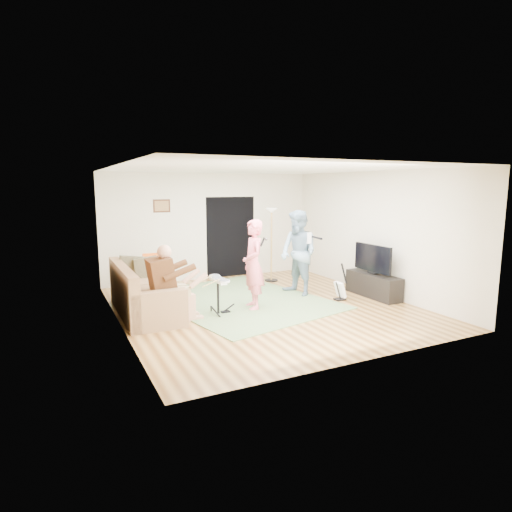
{
  "coord_description": "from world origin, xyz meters",
  "views": [
    {
      "loc": [
        -3.77,
        -7.34,
        2.37
      ],
      "look_at": [
        -0.03,
        0.3,
        0.98
      ],
      "focal_mm": 30.0,
      "sensor_mm": 36.0,
      "label": 1
    }
  ],
  "objects_px": {
    "drum_kit": "(218,298)",
    "singer": "(253,265)",
    "television": "(373,258)",
    "sofa": "(140,298)",
    "tv_cabinet": "(373,285)",
    "dining_chair": "(153,281)",
    "guitarist": "(298,253)",
    "torchiere_lamp": "(272,231)",
    "guitar_spare": "(340,289)"
  },
  "relations": [
    {
      "from": "dining_chair",
      "to": "television",
      "type": "height_order",
      "value": "television"
    },
    {
      "from": "guitarist",
      "to": "dining_chair",
      "type": "height_order",
      "value": "guitarist"
    },
    {
      "from": "guitarist",
      "to": "guitar_spare",
      "type": "distance_m",
      "value": 1.19
    },
    {
      "from": "sofa",
      "to": "tv_cabinet",
      "type": "xyz_separation_m",
      "value": [
        4.8,
        -0.9,
        -0.06
      ]
    },
    {
      "from": "drum_kit",
      "to": "singer",
      "type": "xyz_separation_m",
      "value": [
        0.76,
        0.07,
        0.56
      ]
    },
    {
      "from": "tv_cabinet",
      "to": "television",
      "type": "bearing_deg",
      "value": -180.0
    },
    {
      "from": "guitarist",
      "to": "torchiere_lamp",
      "type": "bearing_deg",
      "value": 164.24
    },
    {
      "from": "sofa",
      "to": "dining_chair",
      "type": "xyz_separation_m",
      "value": [
        0.54,
        1.31,
        0.01
      ]
    },
    {
      "from": "singer",
      "to": "dining_chair",
      "type": "bearing_deg",
      "value": -131.08
    },
    {
      "from": "singer",
      "to": "dining_chair",
      "type": "xyz_separation_m",
      "value": [
        -1.52,
        1.89,
        -0.55
      ]
    },
    {
      "from": "guitarist",
      "to": "dining_chair",
      "type": "distance_m",
      "value": 3.23
    },
    {
      "from": "guitar_spare",
      "to": "drum_kit",
      "type": "bearing_deg",
      "value": 176.17
    },
    {
      "from": "sofa",
      "to": "singer",
      "type": "distance_m",
      "value": 2.22
    },
    {
      "from": "drum_kit",
      "to": "guitar_spare",
      "type": "xyz_separation_m",
      "value": [
        2.68,
        -0.18,
        -0.09
      ]
    },
    {
      "from": "guitar_spare",
      "to": "tv_cabinet",
      "type": "bearing_deg",
      "value": -5.14
    },
    {
      "from": "drum_kit",
      "to": "dining_chair",
      "type": "relative_size",
      "value": 0.78
    },
    {
      "from": "torchiere_lamp",
      "to": "tv_cabinet",
      "type": "xyz_separation_m",
      "value": [
        1.26,
        -2.34,
        -1.01
      ]
    },
    {
      "from": "guitar_spare",
      "to": "tv_cabinet",
      "type": "height_order",
      "value": "guitar_spare"
    },
    {
      "from": "sofa",
      "to": "torchiere_lamp",
      "type": "bearing_deg",
      "value": 22.06
    },
    {
      "from": "guitar_spare",
      "to": "dining_chair",
      "type": "bearing_deg",
      "value": 148.14
    },
    {
      "from": "drum_kit",
      "to": "dining_chair",
      "type": "distance_m",
      "value": 2.1
    },
    {
      "from": "guitar_spare",
      "to": "guitarist",
      "type": "bearing_deg",
      "value": 126.32
    },
    {
      "from": "sofa",
      "to": "guitarist",
      "type": "distance_m",
      "value": 3.47
    },
    {
      "from": "singer",
      "to": "television",
      "type": "xyz_separation_m",
      "value": [
        2.69,
        -0.33,
        -0.02
      ]
    },
    {
      "from": "drum_kit",
      "to": "dining_chair",
      "type": "bearing_deg",
      "value": 111.23
    },
    {
      "from": "tv_cabinet",
      "to": "guitarist",
      "type": "bearing_deg",
      "value": 148.65
    },
    {
      "from": "singer",
      "to": "guitarist",
      "type": "distance_m",
      "value": 1.44
    },
    {
      "from": "singer",
      "to": "guitarist",
      "type": "height_order",
      "value": "guitarist"
    },
    {
      "from": "torchiere_lamp",
      "to": "television",
      "type": "distance_m",
      "value": 2.66
    },
    {
      "from": "torchiere_lamp",
      "to": "dining_chair",
      "type": "bearing_deg",
      "value": -177.56
    },
    {
      "from": "guitarist",
      "to": "torchiere_lamp",
      "type": "height_order",
      "value": "guitarist"
    },
    {
      "from": "drum_kit",
      "to": "guitar_spare",
      "type": "relative_size",
      "value": 0.91
    },
    {
      "from": "singer",
      "to": "television",
      "type": "distance_m",
      "value": 2.71
    },
    {
      "from": "guitarist",
      "to": "dining_chair",
      "type": "bearing_deg",
      "value": -126.16
    },
    {
      "from": "singer",
      "to": "dining_chair",
      "type": "relative_size",
      "value": 1.91
    },
    {
      "from": "sofa",
      "to": "dining_chair",
      "type": "height_order",
      "value": "sofa"
    },
    {
      "from": "dining_chair",
      "to": "singer",
      "type": "bearing_deg",
      "value": -50.37
    },
    {
      "from": "sofa",
      "to": "torchiere_lamp",
      "type": "height_order",
      "value": "torchiere_lamp"
    },
    {
      "from": "singer",
      "to": "sofa",
      "type": "bearing_deg",
      "value": -95.65
    },
    {
      "from": "tv_cabinet",
      "to": "guitar_spare",
      "type": "bearing_deg",
      "value": 174.86
    },
    {
      "from": "drum_kit",
      "to": "guitarist",
      "type": "relative_size",
      "value": 0.38
    },
    {
      "from": "sofa",
      "to": "torchiere_lamp",
      "type": "relative_size",
      "value": 1.27
    },
    {
      "from": "drum_kit",
      "to": "torchiere_lamp",
      "type": "distance_m",
      "value": 3.2
    },
    {
      "from": "drum_kit",
      "to": "sofa",
      "type": "bearing_deg",
      "value": 153.5
    },
    {
      "from": "guitar_spare",
      "to": "television",
      "type": "distance_m",
      "value": 1.0
    },
    {
      "from": "drum_kit",
      "to": "singer",
      "type": "height_order",
      "value": "singer"
    },
    {
      "from": "guitar_spare",
      "to": "television",
      "type": "height_order",
      "value": "television"
    },
    {
      "from": "singer",
      "to": "torchiere_lamp",
      "type": "distance_m",
      "value": 2.53
    },
    {
      "from": "sofa",
      "to": "dining_chair",
      "type": "relative_size",
      "value": 2.55
    },
    {
      "from": "dining_chair",
      "to": "tv_cabinet",
      "type": "height_order",
      "value": "dining_chair"
    }
  ]
}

